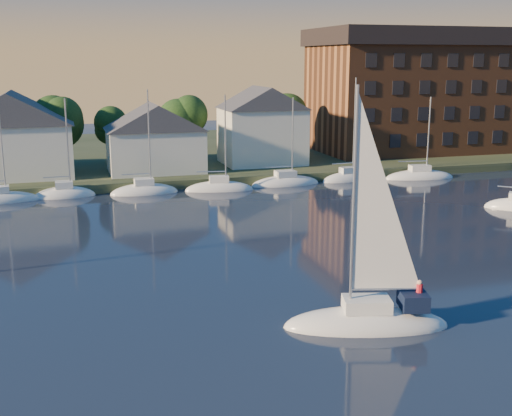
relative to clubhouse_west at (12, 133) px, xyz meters
name	(u,v)px	position (x,y,z in m)	size (l,w,h in m)	color
shoreline_land	(179,156)	(22.00, 17.00, -5.93)	(160.00, 50.00, 2.00)	#2D3921
wooden_dock	(214,184)	(22.00, -6.00, -5.93)	(120.00, 3.00, 1.00)	brown
clubhouse_west	(12,133)	(0.00, 0.00, 0.00)	(13.65, 9.45, 9.64)	silver
clubhouse_centre	(155,137)	(16.00, -1.00, -0.80)	(11.55, 8.40, 8.08)	silver
clubhouse_east	(262,125)	(30.00, 1.00, 0.07)	(10.50, 8.40, 9.80)	silver
condo_block	(419,90)	(56.00, 6.95, 3.86)	(31.00, 17.00, 17.40)	brown
tree_line	(209,114)	(24.00, 5.00, 1.24)	(93.40, 5.40, 8.90)	#342117
moored_fleet	(148,192)	(14.00, -9.00, -5.83)	(71.50, 2.40, 12.05)	silver
hero_sailboat	(369,317)	(20.79, -48.25, -5.35)	(9.40, 5.10, 14.00)	silver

